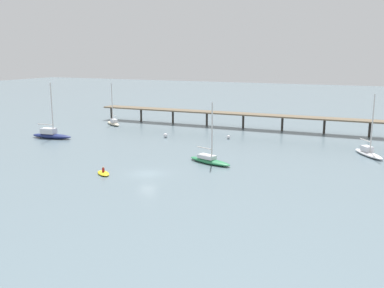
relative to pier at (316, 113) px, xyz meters
The scene contains 9 objects.
ground_plane 45.83m from the pier, 110.35° to the right, with size 400.00×400.00×0.00m, color slate.
pier is the anchor object (origin of this frame).
sailboat_green 35.24m from the pier, 107.17° to the right, with size 8.08×4.45×9.43m.
sailboat_cream 46.40m from the pier, 169.07° to the right, with size 6.48×5.40×9.77m.
sailboat_navy 54.74m from the pier, 149.13° to the right, with size 9.00×3.30×11.03m.
sailboat_white 21.54m from the pier, 57.01° to the right, with size 5.82×7.46×10.26m.
dinghy_yellow 50.49m from the pier, 115.07° to the right, with size 3.31×3.01×1.14m.
mooring_buoy_inner 32.12m from the pier, 146.02° to the right, with size 0.88×0.88×0.88m, color silver.
mooring_buoy_near 20.36m from the pier, 136.30° to the right, with size 0.75×0.75×0.75m, color silver.
Camera 1 is at (30.35, -50.52, 16.41)m, focal length 40.52 mm.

